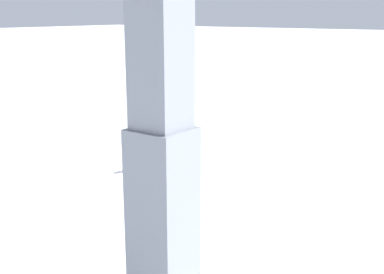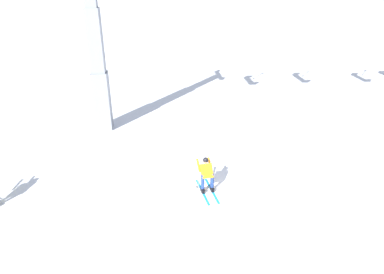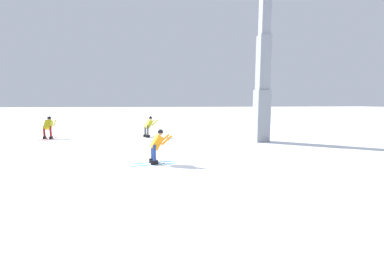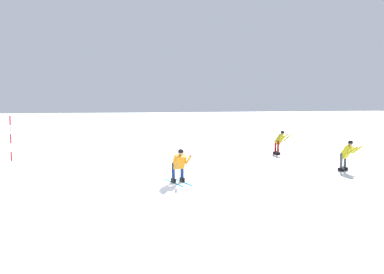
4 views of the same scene
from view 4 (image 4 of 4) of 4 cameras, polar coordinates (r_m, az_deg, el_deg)
ground_plane at (r=16.68m, az=-3.41°, el=-5.94°), size 260.00×260.00×0.00m
skier_carving_main at (r=15.84m, az=-1.78°, el=-3.75°), size 0.82×1.82×1.46m
trail_marker_pole at (r=23.96m, az=-23.92°, el=0.01°), size 0.07×0.28×2.43m
skier_distant_uphill at (r=25.36m, az=12.11°, el=-0.49°), size 1.82×0.82×1.61m
skier_distant_downhill at (r=19.83m, az=20.75°, el=-2.15°), size 1.25×1.74×1.57m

